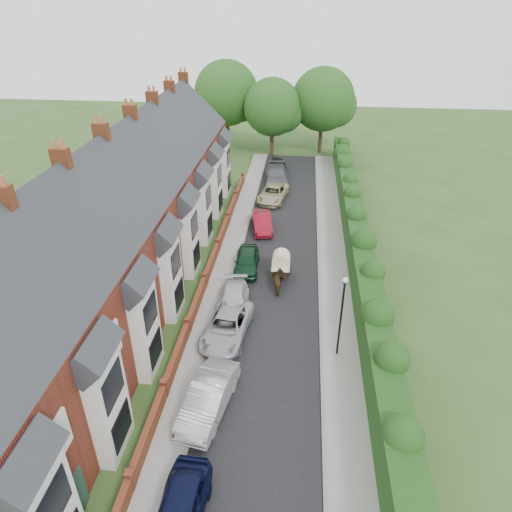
{
  "coord_description": "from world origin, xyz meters",
  "views": [
    {
      "loc": [
        0.92,
        -15.84,
        17.68
      ],
      "look_at": [
        -1.89,
        10.81,
        2.2
      ],
      "focal_mm": 32.0,
      "sensor_mm": 36.0,
      "label": 1
    }
  ],
  "objects": [
    {
      "name": "car_beige",
      "position": [
        -1.76,
        25.74,
        0.71
      ],
      "size": [
        3.18,
        5.45,
        1.43
      ],
      "primitive_type": "imported",
      "rotation": [
        0.0,
        0.0,
        -0.17
      ],
      "color": "#B8B185",
      "rests_on": "ground"
    },
    {
      "name": "tree_far_right",
      "position": [
        3.39,
        42.08,
        6.31
      ],
      "size": [
        7.98,
        7.6,
        10.31
      ],
      "color": "#332316",
      "rests_on": "ground"
    },
    {
      "name": "lamppost",
      "position": [
        3.4,
        4.0,
        3.3
      ],
      "size": [
        0.32,
        0.32,
        5.16
      ],
      "color": "black",
      "rests_on": "ground"
    },
    {
      "name": "pavement_hedge_side",
      "position": [
        3.6,
        11.0,
        0.06
      ],
      "size": [
        2.2,
        58.0,
        0.12
      ],
      "primitive_type": "cube",
      "color": "gray",
      "rests_on": "ground"
    },
    {
      "name": "hedge",
      "position": [
        5.4,
        11.0,
        1.6
      ],
      "size": [
        2.1,
        58.0,
        2.85
      ],
      "color": "black",
      "rests_on": "ground"
    },
    {
      "name": "kerb_hedge_side",
      "position": [
        2.55,
        11.0,
        0.07
      ],
      "size": [
        0.18,
        58.0,
        0.13
      ],
      "primitive_type": "cube",
      "color": "gray",
      "rests_on": "ground"
    },
    {
      "name": "car_navy",
      "position": [
        -3.0,
        -6.2,
        0.77
      ],
      "size": [
        1.97,
        4.58,
        1.54
      ],
      "primitive_type": "imported",
      "rotation": [
        0.0,
        0.0,
        -0.03
      ],
      "color": "black",
      "rests_on": "ground"
    },
    {
      "name": "tree_far_back",
      "position": [
        -8.59,
        43.08,
        6.62
      ],
      "size": [
        8.4,
        8.0,
        10.82
      ],
      "color": "#332316",
      "rests_on": "ground"
    },
    {
      "name": "terrace_row",
      "position": [
        -10.87,
        9.98,
        4.47
      ],
      "size": [
        9.05,
        40.5,
        11.5
      ],
      "color": "maroon",
      "rests_on": "ground"
    },
    {
      "name": "car_silver_a",
      "position": [
        -3.0,
        -0.6,
        0.81
      ],
      "size": [
        2.53,
        5.12,
        1.61
      ],
      "primitive_type": "imported",
      "rotation": [
        0.0,
        0.0,
        -0.17
      ],
      "color": "#A6A6AB",
      "rests_on": "ground"
    },
    {
      "name": "ground",
      "position": [
        0.0,
        0.0,
        0.0
      ],
      "size": [
        140.0,
        140.0,
        0.0
      ],
      "primitive_type": "plane",
      "color": "#2D4C1E",
      "rests_on": "ground"
    },
    {
      "name": "car_green",
      "position": [
        -2.76,
        12.6,
        0.72
      ],
      "size": [
        1.86,
        4.3,
        1.45
      ],
      "primitive_type": "imported",
      "rotation": [
        0.0,
        0.0,
        0.04
      ],
      "color": "#0F321C",
      "rests_on": "ground"
    },
    {
      "name": "pavement_house_side",
      "position": [
        -4.35,
        11.0,
        0.06
      ],
      "size": [
        1.7,
        58.0,
        0.12
      ],
      "primitive_type": "cube",
      "color": "gray",
      "rests_on": "ground"
    },
    {
      "name": "car_silver_b",
      "position": [
        -3.0,
        4.97,
        0.72
      ],
      "size": [
        2.92,
        5.38,
        1.43
      ],
      "primitive_type": "imported",
      "rotation": [
        0.0,
        0.0,
        -0.11
      ],
      "color": "#AFB1B6",
      "rests_on": "ground"
    },
    {
      "name": "car_black",
      "position": [
        -1.79,
        35.0,
        0.66
      ],
      "size": [
        2.29,
        4.09,
        1.32
      ],
      "primitive_type": "imported",
      "rotation": [
        0.0,
        0.0,
        0.2
      ],
      "color": "black",
      "rests_on": "ground"
    },
    {
      "name": "kerb_house_side",
      "position": [
        -3.55,
        11.0,
        0.07
      ],
      "size": [
        0.18,
        58.0,
        0.13
      ],
      "primitive_type": "cube",
      "color": "gray",
      "rests_on": "ground"
    },
    {
      "name": "road",
      "position": [
        -0.5,
        11.0,
        0.01
      ],
      "size": [
        6.0,
        58.0,
        0.02
      ],
      "primitive_type": "cube",
      "color": "black",
      "rests_on": "ground"
    },
    {
      "name": "car_red",
      "position": [
        -2.25,
        19.21,
        0.71
      ],
      "size": [
        2.25,
        4.49,
        1.41
      ],
      "primitive_type": "imported",
      "rotation": [
        0.0,
        0.0,
        0.18
      ],
      "color": "maroon",
      "rests_on": "ground"
    },
    {
      "name": "car_white",
      "position": [
        -3.0,
        7.47,
        0.68
      ],
      "size": [
        2.23,
        4.8,
        1.36
      ],
      "primitive_type": "imported",
      "rotation": [
        0.0,
        0.0,
        0.07
      ],
      "color": "silver",
      "rests_on": "ground"
    },
    {
      "name": "garden_wall_row",
      "position": [
        -5.35,
        10.0,
        0.46
      ],
      "size": [
        0.35,
        40.35,
        1.1
      ],
      "color": "brown",
      "rests_on": "ground"
    },
    {
      "name": "horse_cart",
      "position": [
        -0.22,
        11.78,
        1.2
      ],
      "size": [
        1.32,
        2.92,
        2.1
      ],
      "color": "black",
      "rests_on": "ground"
    },
    {
      "name": "car_grey",
      "position": [
        -1.75,
        30.73,
        0.8
      ],
      "size": [
        2.66,
        5.68,
        1.6
      ],
      "primitive_type": "imported",
      "rotation": [
        0.0,
        0.0,
        0.08
      ],
      "color": "#54575C",
      "rests_on": "ground"
    },
    {
      "name": "tree_far_left",
      "position": [
        -2.65,
        40.08,
        5.71
      ],
      "size": [
        7.14,
        6.8,
        9.29
      ],
      "color": "#332316",
      "rests_on": "ground"
    },
    {
      "name": "horse",
      "position": [
        -0.22,
        9.91,
        0.73
      ],
      "size": [
        1.11,
        1.85,
        1.46
      ],
      "primitive_type": "imported",
      "rotation": [
        0.0,
        0.0,
        3.34
      ],
      "color": "#422F18",
      "rests_on": "ground"
    }
  ]
}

